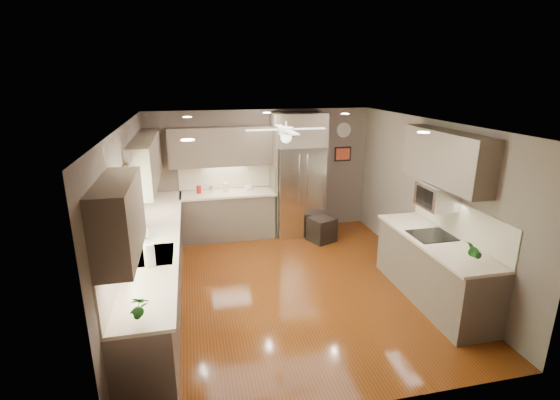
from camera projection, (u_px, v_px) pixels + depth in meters
name	position (u px, v px, depth m)	size (l,w,h in m)	color
floor	(290.00, 285.00, 6.32)	(5.00, 5.00, 0.00)	#4E1F0A
ceiling	(291.00, 123.00, 5.59)	(5.00, 5.00, 0.00)	white
wall_back	(261.00, 172.00, 8.29)	(4.50, 4.50, 0.00)	brown
wall_front	(358.00, 295.00, 3.62)	(4.50, 4.50, 0.00)	brown
wall_left	(129.00, 221.00, 5.49)	(5.00, 5.00, 0.00)	brown
wall_right	(428.00, 200.00, 6.42)	(5.00, 5.00, 0.00)	brown
canister_a	(199.00, 189.00, 7.86)	(0.09, 0.09, 0.15)	maroon
canister_b	(211.00, 189.00, 7.89)	(0.09, 0.09, 0.15)	silver
canister_c	(226.00, 188.00, 7.95)	(0.11, 0.11, 0.18)	beige
soap_bottle	(145.00, 232.00, 5.67)	(0.09, 0.09, 0.19)	white
potted_plant_left	(139.00, 307.00, 3.71)	(0.17, 0.12, 0.33)	#195017
potted_plant_right	(474.00, 251.00, 4.94)	(0.16, 0.13, 0.29)	#195017
bowl	(249.00, 190.00, 8.03)	(0.20, 0.20, 0.05)	beige
left_run	(158.00, 265.00, 5.91)	(0.65, 4.70, 1.45)	brown
back_run	(228.00, 214.00, 8.09)	(1.85, 0.65, 1.45)	brown
uppers	(233.00, 160.00, 6.28)	(4.50, 4.70, 0.95)	brown
window	(124.00, 211.00, 4.94)	(0.05, 1.12, 0.92)	#BFF2B2
sink	(153.00, 257.00, 5.19)	(0.50, 0.70, 0.32)	silver
refrigerator	(298.00, 177.00, 8.13)	(1.06, 0.75, 2.45)	silver
right_run	(433.00, 268.00, 5.83)	(0.70, 2.20, 1.45)	brown
microwave	(437.00, 196.00, 5.79)	(0.43, 0.55, 0.34)	silver
ceiling_fan	(286.00, 133.00, 5.92)	(1.18, 1.18, 0.32)	white
recessed_lights	(282.00, 121.00, 5.95)	(2.84, 3.14, 0.01)	white
wall_clock	(344.00, 130.00, 8.40)	(0.30, 0.03, 0.30)	white
framed_print	(343.00, 154.00, 8.54)	(0.36, 0.03, 0.30)	black
stool	(322.00, 229.00, 7.96)	(0.58, 0.58, 0.50)	black
paper_towel	(150.00, 256.00, 4.82)	(0.13, 0.13, 0.32)	white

